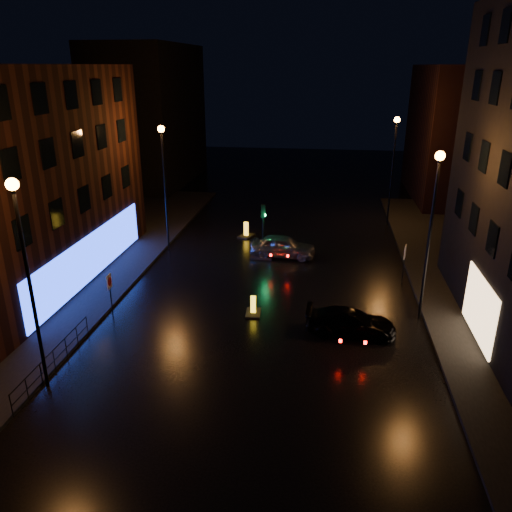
# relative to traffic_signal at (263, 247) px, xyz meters

# --- Properties ---
(ground) EXTENTS (120.00, 120.00, 0.00)m
(ground) POSITION_rel_traffic_signal_xyz_m (1.20, -14.00, -0.50)
(ground) COLOR black
(ground) RESTS_ON ground
(pavement_left) EXTENTS (12.00, 44.00, 0.15)m
(pavement_left) POSITION_rel_traffic_signal_xyz_m (-12.80, -6.00, -0.43)
(pavement_left) COLOR black
(pavement_left) RESTS_ON ground
(building_far_left) EXTENTS (8.00, 16.00, 14.00)m
(building_far_left) POSITION_rel_traffic_signal_xyz_m (-14.80, 21.00, 6.50)
(building_far_left) COLOR black
(building_far_left) RESTS_ON ground
(building_far_right) EXTENTS (8.00, 14.00, 12.00)m
(building_far_right) POSITION_rel_traffic_signal_xyz_m (16.20, 18.00, 5.50)
(building_far_right) COLOR black
(building_far_right) RESTS_ON ground
(street_lamp_lnear) EXTENTS (0.44, 0.44, 8.37)m
(street_lamp_lnear) POSITION_rel_traffic_signal_xyz_m (-6.60, -16.00, 5.06)
(street_lamp_lnear) COLOR black
(street_lamp_lnear) RESTS_ON ground
(street_lamp_lfar) EXTENTS (0.44, 0.44, 8.37)m
(street_lamp_lfar) POSITION_rel_traffic_signal_xyz_m (-6.60, -0.00, 5.06)
(street_lamp_lfar) COLOR black
(street_lamp_lfar) RESTS_ON ground
(street_lamp_rnear) EXTENTS (0.44, 0.44, 8.37)m
(street_lamp_rnear) POSITION_rel_traffic_signal_xyz_m (9.00, -8.00, 5.06)
(street_lamp_rnear) COLOR black
(street_lamp_rnear) RESTS_ON ground
(street_lamp_rfar) EXTENTS (0.44, 0.44, 8.37)m
(street_lamp_rfar) POSITION_rel_traffic_signal_xyz_m (9.00, 8.00, 5.06)
(street_lamp_rfar) COLOR black
(street_lamp_rfar) RESTS_ON ground
(traffic_signal) EXTENTS (1.40, 2.40, 3.45)m
(traffic_signal) POSITION_rel_traffic_signal_xyz_m (0.00, 0.00, 0.00)
(traffic_signal) COLOR black
(traffic_signal) RESTS_ON ground
(guard_railing) EXTENTS (0.05, 6.04, 1.00)m
(guard_railing) POSITION_rel_traffic_signal_xyz_m (-6.80, -15.00, 0.24)
(guard_railing) COLOR black
(guard_railing) RESTS_ON ground
(silver_hatchback) EXTENTS (4.39, 2.02, 1.46)m
(silver_hatchback) POSITION_rel_traffic_signal_xyz_m (1.38, -0.36, 0.23)
(silver_hatchback) COLOR #A5A7AC
(silver_hatchback) RESTS_ON ground
(dark_sedan) EXTENTS (4.29, 1.87, 1.23)m
(dark_sedan) POSITION_rel_traffic_signal_xyz_m (5.48, -10.12, 0.11)
(dark_sedan) COLOR black
(dark_sedan) RESTS_ON ground
(bollard_near) EXTENTS (0.82, 1.18, 0.99)m
(bollard_near) POSITION_rel_traffic_signal_xyz_m (0.63, -8.78, -0.28)
(bollard_near) COLOR black
(bollard_near) RESTS_ON ground
(bollard_far) EXTENTS (1.24, 1.50, 1.12)m
(bollard_far) POSITION_rel_traffic_signal_xyz_m (-1.70, 3.38, -0.26)
(bollard_far) COLOR black
(bollard_far) RESTS_ON ground
(road_sign_left) EXTENTS (0.10, 0.56, 2.29)m
(road_sign_left) POSITION_rel_traffic_signal_xyz_m (-6.41, -10.03, 1.21)
(road_sign_left) COLOR black
(road_sign_left) RESTS_ON ground
(road_sign_right) EXTENTS (0.19, 0.56, 2.35)m
(road_sign_right) POSITION_rel_traffic_signal_xyz_m (8.68, -3.72, 1.26)
(road_sign_right) COLOR black
(road_sign_right) RESTS_ON ground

